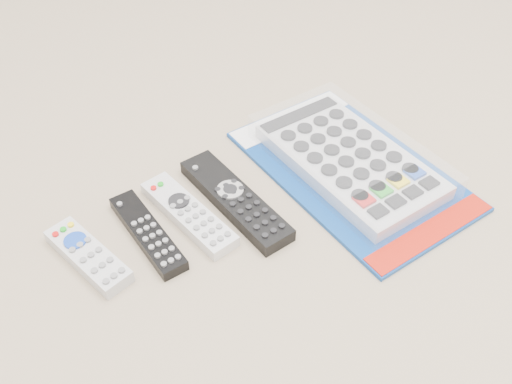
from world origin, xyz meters
TOP-DOWN VIEW (x-y plane):
  - remote_small_grey at (-0.22, 0.05)m, footprint 0.06×0.15m
  - remote_slim_black at (-0.13, 0.04)m, footprint 0.05×0.17m
  - remote_silver_dvd at (-0.07, 0.03)m, footprint 0.05×0.18m
  - remote_large_black at (-0.00, 0.01)m, footprint 0.06×0.22m
  - jumbo_remote_packaged at (0.19, -0.03)m, footprint 0.25×0.39m

SIDE VIEW (x-z plane):
  - remote_slim_black at x=-0.13m, z-range 0.00..0.02m
  - remote_silver_dvd at x=-0.07m, z-range 0.00..0.02m
  - remote_small_grey at x=-0.22m, z-range 0.00..0.02m
  - remote_large_black at x=0.00m, z-range 0.00..0.02m
  - jumbo_remote_packaged at x=0.19m, z-range 0.00..0.05m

